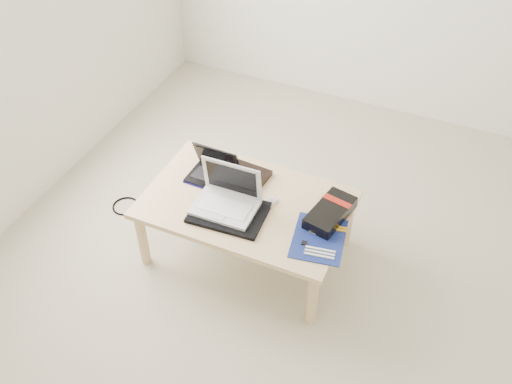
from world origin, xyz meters
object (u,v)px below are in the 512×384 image
at_px(netbook, 214,171).
at_px(coffee_table, 246,208).
at_px(white_laptop, 227,198).
at_px(gpu_box, 330,213).

bearing_deg(netbook, coffee_table, -24.33).
distance_m(white_laptop, gpu_box, 0.54).
xyz_separation_m(coffee_table, white_laptop, (-0.07, -0.08, 0.12)).
bearing_deg(white_laptop, gpu_box, 15.77).
height_order(coffee_table, gpu_box, gpu_box).
bearing_deg(white_laptop, coffee_table, 46.34).
bearing_deg(coffee_table, white_laptop, -133.66).
height_order(white_laptop, gpu_box, white_laptop).
height_order(coffee_table, white_laptop, white_laptop).
xyz_separation_m(coffee_table, gpu_box, (0.45, 0.07, 0.08)).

